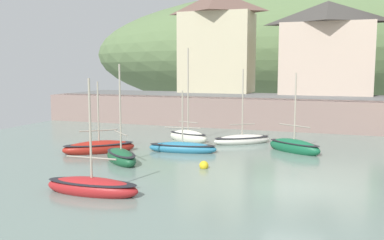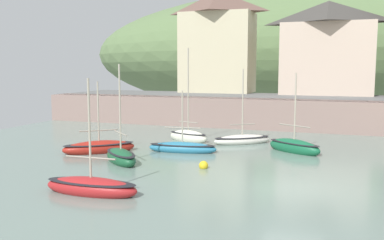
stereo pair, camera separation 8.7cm
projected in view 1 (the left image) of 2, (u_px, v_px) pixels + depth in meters
name	position (u px, v px, depth m)	size (l,w,h in m)	color
quay_seawall	(318.00, 113.00, 33.78)	(48.00, 9.40, 2.40)	gray
hillside_backdrop	(327.00, 54.00, 68.62)	(80.00, 44.00, 20.42)	#5A7547
waterfront_building_left	(217.00, 41.00, 43.68)	(7.48, 4.69, 10.20)	beige
waterfront_building_centre	(327.00, 47.00, 40.25)	(8.56, 5.39, 8.70)	beige
dinghy_open_wooden	(121.00, 157.00, 22.37)	(3.11, 2.98, 5.33)	#195230
sailboat_far_left	(294.00, 147.00, 25.14)	(3.58, 2.75, 4.87)	#165E3B
sailboat_white_hull	(183.00, 148.00, 25.20)	(4.19, 1.64, 3.79)	teal
sailboat_nearest_shore	(92.00, 187.00, 16.84)	(3.99, 1.34, 4.74)	#AA2022
motorboat_with_cabin	(188.00, 136.00, 28.88)	(3.18, 1.85, 6.44)	silver
rowboat_small_beached	(99.00, 147.00, 25.04)	(4.05, 3.77, 4.35)	#A02117
fishing_boat_green	(242.00, 139.00, 28.00)	(3.89, 3.35, 5.02)	silver
mooring_buoy	(204.00, 165.00, 21.10)	(0.46, 0.46, 0.46)	yellow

